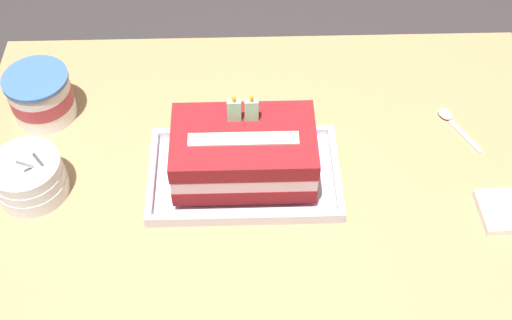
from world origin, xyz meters
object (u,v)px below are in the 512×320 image
object	(u,v)px
serving_spoon_near_tray	(449,118)
napkin_pile	(506,211)
foil_tray	(244,175)
ice_cream_tub	(41,96)
bowl_stack	(29,177)
birthday_cake	(244,152)

from	to	relation	value
serving_spoon_near_tray	napkin_pile	bearing A→B (deg)	-77.15
foil_tray	napkin_pile	distance (m)	0.47
ice_cream_tub	serving_spoon_near_tray	world-z (taller)	ice_cream_tub
ice_cream_tub	bowl_stack	bearing A→B (deg)	-86.70
foil_tray	ice_cream_tub	bearing A→B (deg)	156.10
birthday_cake	serving_spoon_near_tray	bearing A→B (deg)	18.06
bowl_stack	birthday_cake	bearing A→B (deg)	2.61
ice_cream_tub	napkin_pile	xyz separation A→B (m)	(0.86, -0.27, -0.04)
bowl_stack	napkin_pile	xyz separation A→B (m)	(0.85, -0.08, -0.03)
bowl_stack	ice_cream_tub	world-z (taller)	bowl_stack
serving_spoon_near_tray	bowl_stack	bearing A→B (deg)	-169.20
ice_cream_tub	napkin_pile	size ratio (longest dim) A/B	1.28
birthday_cake	napkin_pile	size ratio (longest dim) A/B	2.55
serving_spoon_near_tray	napkin_pile	distance (m)	0.23
birthday_cake	napkin_pile	xyz separation A→B (m)	(0.47, -0.09, -0.07)
bowl_stack	serving_spoon_near_tray	world-z (taller)	bowl_stack
foil_tray	napkin_pile	bearing A→B (deg)	-11.28
napkin_pile	foil_tray	bearing A→B (deg)	168.72
bowl_stack	serving_spoon_near_tray	bearing A→B (deg)	10.80
ice_cream_tub	serving_spoon_near_tray	size ratio (longest dim) A/B	1.04
birthday_cake	ice_cream_tub	world-z (taller)	birthday_cake
birthday_cake	bowl_stack	distance (m)	0.39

